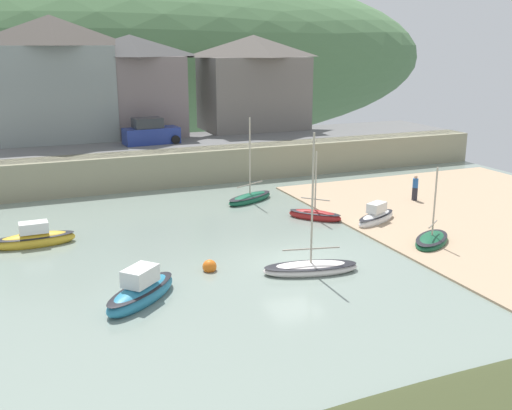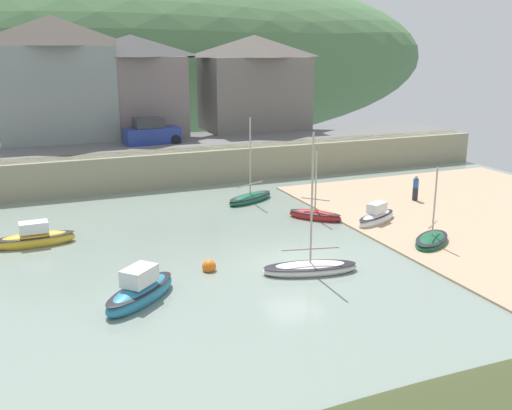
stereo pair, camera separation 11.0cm
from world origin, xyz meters
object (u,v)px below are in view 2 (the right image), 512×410
(waterfront_building_left, at_px, (55,78))
(person_on_slipway, at_px, (416,187))
(waterfront_building_centre, at_px, (133,85))
(motorboat_with_cabin, at_px, (140,292))
(parked_car_near_slipway, at_px, (151,133))
(fishing_boat_green, at_px, (376,218))
(waterfront_building_right, at_px, (254,82))
(sailboat_nearest_shore, at_px, (250,198))
(mooring_buoy, at_px, (209,267))
(dinghy_open_wooden, at_px, (310,268))
(sailboat_tall_mast, at_px, (35,239))
(rowboat_small_beached, at_px, (432,241))
(sailboat_far_left, at_px, (315,215))

(waterfront_building_left, relative_size, person_on_slipway, 5.78)
(waterfront_building_centre, height_order, motorboat_with_cabin, waterfront_building_centre)
(waterfront_building_centre, distance_m, parked_car_near_slipway, 5.56)
(waterfront_building_centre, bearing_deg, fishing_boat_green, -67.63)
(waterfront_building_right, xyz_separation_m, person_on_slipway, (3.29, -18.77, -5.48))
(waterfront_building_right, xyz_separation_m, sailboat_nearest_shore, (-6.29, -14.69, -6.23))
(waterfront_building_centre, distance_m, mooring_buoy, 25.84)
(waterfront_building_left, height_order, parked_car_near_slipway, waterfront_building_left)
(dinghy_open_wooden, distance_m, person_on_slipway, 14.24)
(sailboat_tall_mast, bearing_deg, person_on_slipway, -2.48)
(fishing_boat_green, relative_size, parked_car_near_slipway, 0.81)
(waterfront_building_left, xyz_separation_m, waterfront_building_right, (16.42, 0.00, -0.69))
(waterfront_building_right, relative_size, mooring_buoy, 14.38)
(fishing_boat_green, bearing_deg, waterfront_building_centre, 86.49)
(sailboat_nearest_shore, bearing_deg, waterfront_building_right, 39.92)
(mooring_buoy, bearing_deg, fishing_boat_green, 16.60)
(rowboat_small_beached, bearing_deg, waterfront_building_centre, 73.36)
(sailboat_nearest_shore, bearing_deg, waterfront_building_centre, 79.24)
(rowboat_small_beached, relative_size, mooring_buoy, 6.51)
(sailboat_far_left, distance_m, fishing_boat_green, 3.43)
(waterfront_building_centre, relative_size, sailboat_nearest_shore, 1.49)
(waterfront_building_left, distance_m, waterfront_building_centre, 5.92)
(motorboat_with_cabin, bearing_deg, waterfront_building_right, 17.30)
(waterfront_building_right, bearing_deg, mooring_buoy, -116.36)
(sailboat_far_left, xyz_separation_m, rowboat_small_beached, (3.25, -6.20, -0.02))
(waterfront_building_left, xyz_separation_m, sailboat_tall_mast, (-2.89, -18.47, -6.81))
(motorboat_with_cabin, bearing_deg, sailboat_tall_mast, 69.79)
(person_on_slipway, bearing_deg, fishing_boat_green, -148.29)
(sailboat_tall_mast, bearing_deg, parked_car_near_slipway, 55.21)
(sailboat_far_left, relative_size, sailboat_tall_mast, 1.04)
(waterfront_building_right, relative_size, person_on_slipway, 5.57)
(waterfront_building_centre, bearing_deg, motorboat_with_cabin, -101.08)
(parked_car_near_slipway, xyz_separation_m, mooring_buoy, (-2.17, -20.50, -3.02))
(fishing_boat_green, bearing_deg, mooring_buoy, 170.72)
(sailboat_far_left, distance_m, person_on_slipway, 7.73)
(waterfront_building_centre, xyz_separation_m, dinghy_open_wooden, (2.17, -26.90, -6.22))
(waterfront_building_right, distance_m, motorboat_with_cabin, 31.90)
(waterfront_building_right, bearing_deg, sailboat_tall_mast, -136.28)
(sailboat_far_left, height_order, sailboat_tall_mast, sailboat_far_left)
(motorboat_with_cabin, relative_size, fishing_boat_green, 1.11)
(waterfront_building_left, height_order, waterfront_building_centre, waterfront_building_left)
(waterfront_building_centre, bearing_deg, sailboat_far_left, -72.56)
(waterfront_building_left, height_order, mooring_buoy, waterfront_building_left)
(fishing_boat_green, distance_m, person_on_slipway, 5.77)
(sailboat_nearest_shore, height_order, sailboat_tall_mast, sailboat_nearest_shore)
(waterfront_building_right, relative_size, rowboat_small_beached, 2.21)
(waterfront_building_left, height_order, sailboat_nearest_shore, waterfront_building_left)
(sailboat_tall_mast, bearing_deg, fishing_boat_green, -12.30)
(waterfront_building_centre, distance_m, waterfront_building_right, 10.54)
(sailboat_far_left, xyz_separation_m, sailboat_tall_mast, (-14.97, 1.27, 0.10))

